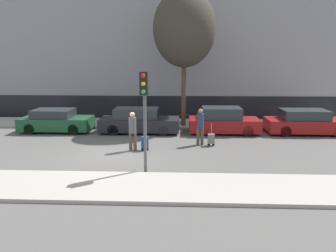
{
  "coord_description": "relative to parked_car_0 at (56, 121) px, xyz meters",
  "views": [
    {
      "loc": [
        3.05,
        -13.7,
        4.12
      ],
      "look_at": [
        2.37,
        1.8,
        0.95
      ],
      "focal_mm": 35.0,
      "sensor_mm": 36.0,
      "label": 1
    }
  ],
  "objects": [
    {
      "name": "traffic_light",
      "position": [
        5.97,
        -6.94,
        2.02
      ],
      "size": [
        0.28,
        0.47,
        3.71
      ],
      "color": "#515154",
      "rests_on": "ground_plane"
    },
    {
      "name": "trolley_left",
      "position": [
        5.6,
        -3.79,
        -0.24
      ],
      "size": [
        0.34,
        0.29,
        1.19
      ],
      "color": "navy",
      "rests_on": "ground_plane"
    },
    {
      "name": "ground_plane",
      "position": [
        4.24,
        -4.58,
        -0.62
      ],
      "size": [
        80.0,
        80.0,
        0.0
      ],
      "primitive_type": "plane",
      "color": "#565451"
    },
    {
      "name": "parked_car_1",
      "position": [
        4.83,
        -0.07,
        0.04
      ],
      "size": [
        4.47,
        1.75,
        1.41
      ],
      "color": "black",
      "rests_on": "ground_plane"
    },
    {
      "name": "pedestrian_left",
      "position": [
        5.05,
        -3.85,
        0.4
      ],
      "size": [
        0.35,
        0.34,
        1.79
      ],
      "rotation": [
        0.0,
        0.0,
        3.25
      ],
      "color": "#4C4233",
      "rests_on": "ground_plane"
    },
    {
      "name": "parked_car_2",
      "position": [
        9.62,
        0.01,
        0.06
      ],
      "size": [
        3.91,
        1.78,
        1.48
      ],
      "color": "maroon",
      "rests_on": "ground_plane"
    },
    {
      "name": "sidewalk_far",
      "position": [
        4.24,
        2.42,
        -0.56
      ],
      "size": [
        28.0,
        3.0,
        0.12
      ],
      "color": "#A39E93",
      "rests_on": "ground_plane"
    },
    {
      "name": "parked_bicycle",
      "position": [
        7.57,
        2.03,
        -0.13
      ],
      "size": [
        1.77,
        0.06,
        0.96
      ],
      "color": "black",
      "rests_on": "sidewalk_far"
    },
    {
      "name": "bare_tree_near_crossing",
      "position": [
        7.38,
        1.52,
        5.23
      ],
      "size": [
        3.67,
        3.67,
        7.99
      ],
      "color": "#4C3826",
      "rests_on": "sidewalk_far"
    },
    {
      "name": "parked_car_3",
      "position": [
        14.24,
        0.05,
        0.02
      ],
      "size": [
        4.47,
        1.81,
        1.37
      ],
      "color": "maroon",
      "rests_on": "ground_plane"
    },
    {
      "name": "parked_car_0",
      "position": [
        0.0,
        0.0,
        0.0
      ],
      "size": [
        4.0,
        1.81,
        1.3
      ],
      "color": "#194728",
      "rests_on": "ground_plane"
    },
    {
      "name": "sidewalk_near",
      "position": [
        4.24,
        -8.33,
        -0.56
      ],
      "size": [
        28.0,
        2.5,
        0.12
      ],
      "color": "#A39E93",
      "rests_on": "ground_plane"
    },
    {
      "name": "building_facade",
      "position": [
        4.24,
        5.7,
        4.06
      ],
      "size": [
        28.0,
        2.22,
        9.39
      ],
      "color": "gray",
      "rests_on": "ground_plane"
    },
    {
      "name": "trolley_right",
      "position": [
        8.71,
        -2.84,
        -0.27
      ],
      "size": [
        0.34,
        0.29,
        1.12
      ],
      "color": "slate",
      "rests_on": "ground_plane"
    },
    {
      "name": "pedestrian_right",
      "position": [
        8.18,
        -2.69,
        0.4
      ],
      "size": [
        0.34,
        0.34,
        1.79
      ],
      "rotation": [
        0.0,
        0.0,
        2.87
      ],
      "color": "#4C4233",
      "rests_on": "ground_plane"
    }
  ]
}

